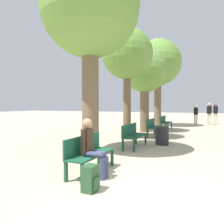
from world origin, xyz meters
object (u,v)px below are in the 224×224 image
tree_row_0 (90,11)px  pedestrian_near (216,112)px  backpack (90,178)px  tree_row_3 (158,63)px  pedestrian_mid (196,113)px  bench_row_3 (165,121)px  pedestrian_far (209,112)px  trash_bin (162,136)px  tree_row_1 (127,55)px  person_seated (92,146)px  bench_row_0 (88,151)px  bench_row_2 (153,126)px  tree_row_2 (145,72)px  bench_row_1 (133,134)px

tree_row_0 → pedestrian_near: 14.38m
backpack → tree_row_3: bearing=96.7°
backpack → pedestrian_mid: pedestrian_mid is taller
bench_row_3 → pedestrian_far: bearing=59.9°
bench_row_3 → trash_bin: bearing=-80.9°
tree_row_1 → person_seated: 6.13m
tree_row_0 → backpack: tree_row_0 is taller
tree_row_3 → trash_bin: tree_row_3 is taller
pedestrian_near → bench_row_0: bearing=-101.3°
pedestrian_near → trash_bin: pedestrian_near is taller
bench_row_2 → pedestrian_near: 9.13m
tree_row_1 → backpack: tree_row_1 is taller
tree_row_2 → trash_bin: (1.73, -3.65, -3.08)m
bench_row_3 → person_seated: (0.23, -9.84, 0.18)m
bench_row_1 → pedestrian_far: pedestrian_far is taller
bench_row_1 → pedestrian_mid: (1.60, 10.35, 0.39)m
bench_row_0 → pedestrian_near: pedestrian_near is taller
person_seated → pedestrian_far: size_ratio=0.75×
tree_row_3 → trash_bin: (1.73, -7.13, -4.16)m
tree_row_1 → pedestrian_far: size_ratio=2.95×
bench_row_0 → pedestrian_far: size_ratio=0.90×
bench_row_2 → bench_row_3: same height
bench_row_1 → trash_bin: bearing=49.2°
bench_row_2 → person_seated: size_ratio=1.20×
bench_row_3 → tree_row_3: (-0.86, 1.73, 4.01)m
bench_row_0 → tree_row_3: size_ratio=0.24×
bench_row_3 → bench_row_1: bearing=-90.0°
tree_row_2 → person_seated: 8.62m
person_seated → backpack: bearing=-62.8°
tree_row_0 → pedestrian_far: 13.30m
bench_row_3 → person_seated: size_ratio=1.20×
bench_row_2 → trash_bin: bench_row_2 is taller
bench_row_2 → backpack: bearing=-85.4°
tree_row_3 → bench_row_1: bearing=-84.0°
bench_row_0 → bench_row_2: size_ratio=1.00×
bench_row_2 → pedestrian_mid: size_ratio=0.98×
bench_row_1 → backpack: (0.59, -4.14, -0.27)m
tree_row_2 → backpack: bearing=-80.6°
backpack → bench_row_1: bearing=98.1°
tree_row_2 → pedestrian_mid: bearing=66.6°
bench_row_1 → pedestrian_near: size_ratio=0.91×
bench_row_0 → trash_bin: 4.30m
bench_row_0 → bench_row_3: 9.60m
bench_row_2 → backpack: (0.59, -7.34, -0.27)m
bench_row_1 → pedestrian_mid: size_ratio=0.98×
bench_row_3 → tree_row_0: tree_row_0 is taller
tree_row_0 → tree_row_3: 9.72m
person_seated → bench_row_2: bearing=92.0°
tree_row_2 → tree_row_3: bearing=90.0°
bench_row_0 → pedestrian_far: bearing=79.7°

